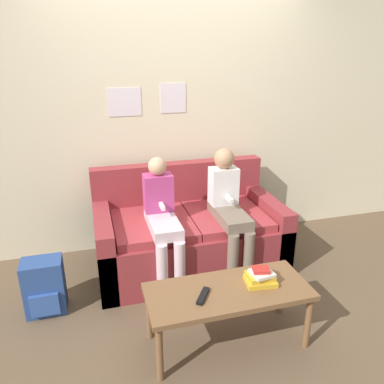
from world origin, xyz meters
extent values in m
plane|color=brown|center=(0.00, 0.00, 0.00)|extent=(10.00, 10.00, 0.00)
cube|color=beige|center=(0.00, 1.11, 1.30)|extent=(8.00, 0.06, 2.60)
cube|color=silver|center=(-0.45, 1.08, 1.45)|extent=(0.30, 0.00, 0.25)
cube|color=silver|center=(0.00, 1.08, 1.47)|extent=(0.24, 0.00, 0.27)
cube|color=maroon|center=(0.00, 0.53, 0.22)|extent=(1.65, 0.90, 0.45)
cube|color=maroon|center=(0.00, 0.91, 0.67)|extent=(1.65, 0.14, 0.44)
cube|color=maroon|center=(-0.75, 0.53, 0.30)|extent=(0.14, 0.90, 0.61)
cube|color=maroon|center=(0.75, 0.53, 0.30)|extent=(0.14, 0.90, 0.61)
cube|color=#A1343A|center=(-0.34, 0.50, 0.48)|extent=(0.66, 0.74, 0.07)
cube|color=#A1343A|center=(0.34, 0.50, 0.48)|extent=(0.66, 0.74, 0.07)
cube|color=brown|center=(-0.01, -0.50, 0.41)|extent=(1.08, 0.45, 0.04)
cylinder|color=brown|center=(-0.51, -0.68, 0.20)|extent=(0.04, 0.04, 0.39)
cylinder|color=brown|center=(0.49, -0.68, 0.20)|extent=(0.04, 0.04, 0.39)
cylinder|color=brown|center=(-0.51, -0.31, 0.20)|extent=(0.04, 0.04, 0.39)
cylinder|color=brown|center=(0.49, -0.31, 0.20)|extent=(0.04, 0.04, 0.39)
cylinder|color=silver|center=(-0.35, 0.05, 0.26)|extent=(0.09, 0.09, 0.52)
cylinder|color=silver|center=(-0.21, 0.05, 0.26)|extent=(0.09, 0.09, 0.52)
cube|color=silver|center=(-0.28, 0.34, 0.56)|extent=(0.23, 0.55, 0.09)
cube|color=#B73D7F|center=(-0.28, 0.50, 0.76)|extent=(0.24, 0.16, 0.32)
sphere|color=tan|center=(-0.28, 0.50, 1.00)|extent=(0.15, 0.15, 0.15)
cube|color=white|center=(-0.28, 0.35, 0.70)|extent=(0.03, 0.12, 0.03)
cylinder|color=#756656|center=(0.24, 0.05, 0.26)|extent=(0.09, 0.09, 0.52)
cylinder|color=#756656|center=(0.38, 0.05, 0.26)|extent=(0.09, 0.09, 0.52)
cube|color=#756656|center=(0.31, 0.34, 0.56)|extent=(0.23, 0.55, 0.09)
cube|color=white|center=(0.31, 0.50, 0.77)|extent=(0.24, 0.16, 0.33)
sphere|color=tan|center=(0.31, 0.50, 1.02)|extent=(0.18, 0.18, 0.18)
cube|color=white|center=(0.31, 0.35, 0.70)|extent=(0.03, 0.12, 0.03)
cube|color=black|center=(-0.20, -0.53, 0.44)|extent=(0.13, 0.16, 0.02)
cube|color=gold|center=(0.21, -0.49, 0.45)|extent=(0.22, 0.17, 0.03)
cube|color=gold|center=(0.22, -0.48, 0.48)|extent=(0.18, 0.14, 0.03)
cube|color=silver|center=(0.22, -0.49, 0.51)|extent=(0.16, 0.15, 0.02)
cube|color=red|center=(0.22, -0.48, 0.53)|extent=(0.12, 0.11, 0.02)
cube|color=#284789|center=(-1.23, 0.19, 0.22)|extent=(0.29, 0.20, 0.44)
cube|color=#3055A5|center=(-1.23, 0.07, 0.13)|extent=(0.21, 0.03, 0.17)
camera|label=1|loc=(-0.80, -2.41, 1.89)|focal=35.00mm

